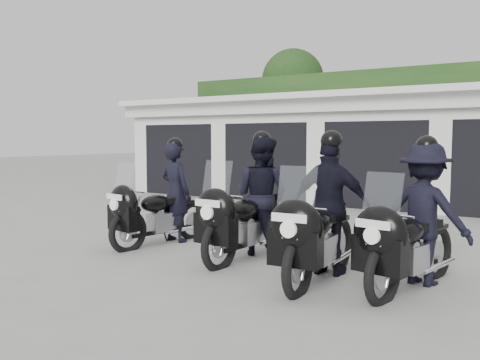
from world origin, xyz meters
The scene contains 7 objects.
ground centered at (0.00, 0.00, 0.00)m, with size 80.00×80.00×0.00m, color gray.
garage_block centered at (0.00, 8.06, 1.42)m, with size 16.40×6.80×2.96m.
background_vegetation centered at (0.37, 12.92, 2.77)m, with size 20.00×3.90×5.80m.
police_bike_a centered at (-1.71, -0.48, 0.73)m, with size 0.84×2.10×1.84m.
police_bike_b centered at (0.07, -0.46, 0.82)m, with size 0.91×2.24×1.94m.
police_bike_c centered at (1.42, -0.96, 0.82)m, with size 1.08×2.23×1.94m.
police_bike_d centered at (2.51, -0.74, 0.79)m, with size 1.21×2.12×1.87m.
Camera 1 is at (3.90, -6.91, 1.78)m, focal length 38.00 mm.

